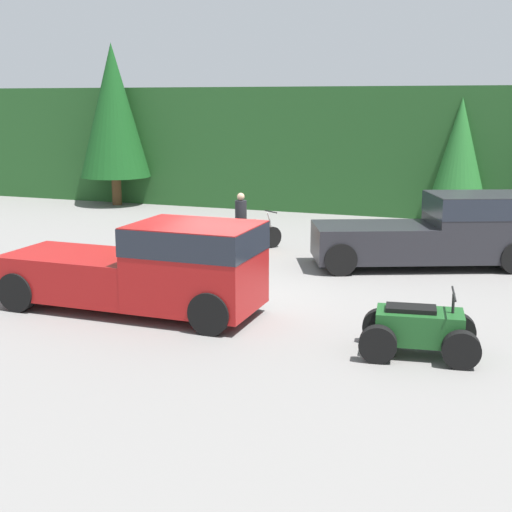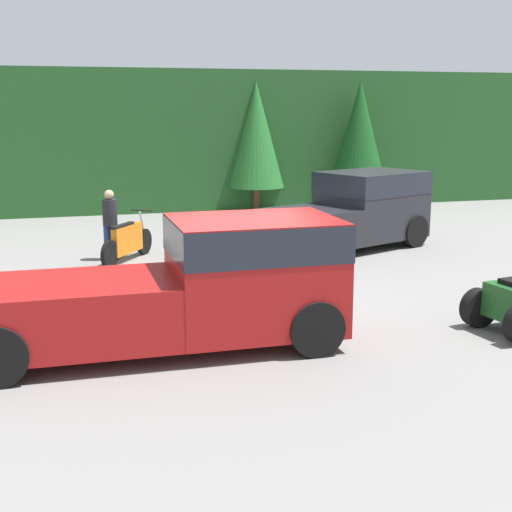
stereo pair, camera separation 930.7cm
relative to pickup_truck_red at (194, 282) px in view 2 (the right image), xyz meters
The scene contains 8 objects.
ground_plane 1.96m from the pickup_truck_red, 50.39° to the left, with size 80.00×80.00×0.00m, color slate.
hillside_backdrop 17.37m from the pickup_truck_red, 86.49° to the left, with size 44.00×6.00×4.93m.
tree_mid_left 15.16m from the pickup_truck_red, 70.76° to the left, with size 2.00×2.00×4.54m.
tree_mid_right 16.05m from the pickup_truck_red, 57.46° to the left, with size 2.01×2.01×4.57m.
pickup_truck_red is the anchor object (origin of this frame).
pickup_truck_second 8.36m from the pickup_truck_red, 51.38° to the left, with size 6.00×3.98×1.98m.
dirt_bike 6.67m from the pickup_truck_red, 93.24° to the left, with size 1.41×1.98×1.14m.
rider_person 6.93m from the pickup_truck_red, 96.19° to the left, with size 0.49×0.49×1.70m.
Camera 2 is at (-2.99, -11.68, 3.65)m, focal length 50.00 mm.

